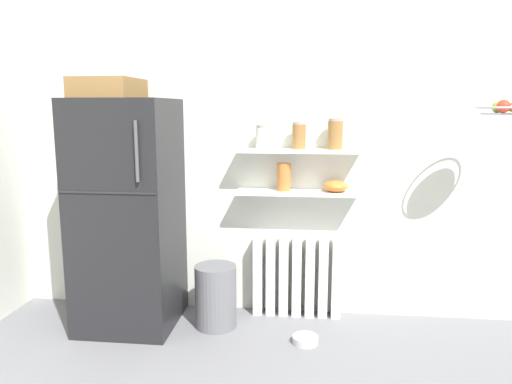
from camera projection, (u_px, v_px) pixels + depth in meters
back_wall at (287, 151)px, 3.80m from camera, size 7.04×0.10×2.60m
refrigerator at (128, 210)px, 3.61m from camera, size 0.70×0.74×1.85m
radiator at (297, 277)px, 3.83m from camera, size 0.69×0.12×0.63m
wall_shelf_lower at (298, 193)px, 3.69m from camera, size 0.94×0.22×0.02m
wall_shelf_upper at (299, 151)px, 3.63m from camera, size 0.94×0.22×0.02m
storage_jar_0 at (263, 137)px, 3.64m from camera, size 0.11×0.11×0.18m
storage_jar_1 at (299, 136)px, 3.61m from camera, size 0.10×0.10×0.20m
storage_jar_2 at (335, 134)px, 3.58m from camera, size 0.11×0.11×0.23m
vase at (284, 177)px, 3.68m from camera, size 0.10×0.10×0.21m
shelf_bowl at (336, 186)px, 3.65m from camera, size 0.19×0.19×0.09m
trash_bin at (216, 296)px, 3.65m from camera, size 0.31×0.31×0.48m
pet_food_bowl at (305, 340)px, 3.41m from camera, size 0.18×0.18×0.05m
hanging_fruit_basket at (506, 108)px, 3.11m from camera, size 0.34×0.34×0.10m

